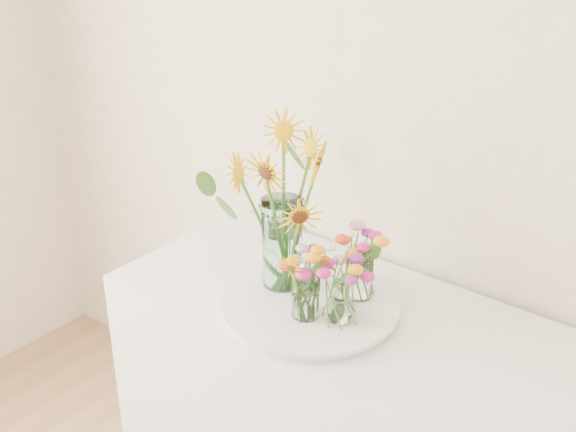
# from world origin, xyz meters

# --- Properties ---
(tray) EXTENTS (0.46, 0.46, 0.02)m
(tray) POSITION_xyz_m (-0.32, 1.86, 0.91)
(tray) COLOR white
(tray) RESTS_ON counter
(mason_jar) EXTENTS (0.12, 0.12, 0.26)m
(mason_jar) POSITION_xyz_m (-0.44, 1.89, 1.06)
(mason_jar) COLOR #BDFBE9
(mason_jar) RESTS_ON tray
(sunflower_bouquet) EXTENTS (0.68, 0.68, 0.49)m
(sunflower_bouquet) POSITION_xyz_m (-0.44, 1.89, 1.17)
(sunflower_bouquet) COLOR #E0A804
(sunflower_bouquet) RESTS_ON tray
(small_vase_a) EXTENTS (0.08, 0.08, 0.13)m
(small_vase_a) POSITION_xyz_m (-0.29, 1.80, 0.99)
(small_vase_a) COLOR white
(small_vase_a) RESTS_ON tray
(wildflower_posy_a) EXTENTS (0.17, 0.17, 0.22)m
(wildflower_posy_a) POSITION_xyz_m (-0.29, 1.80, 1.03)
(wildflower_posy_a) COLOR orange
(wildflower_posy_a) RESTS_ON tray
(small_vase_b) EXTENTS (0.09, 0.09, 0.12)m
(small_vase_b) POSITION_xyz_m (-0.21, 1.84, 0.99)
(small_vase_b) COLOR white
(small_vase_b) RESTS_ON tray
(wildflower_posy_b) EXTENTS (0.19, 0.19, 0.21)m
(wildflower_posy_b) POSITION_xyz_m (-0.21, 1.84, 1.03)
(wildflower_posy_b) COLOR orange
(wildflower_posy_b) RESTS_ON tray
(small_vase_c) EXTENTS (0.10, 0.10, 0.13)m
(small_vase_c) POSITION_xyz_m (-0.24, 1.97, 0.99)
(small_vase_c) COLOR white
(small_vase_c) RESTS_ON tray
(wildflower_posy_c) EXTENTS (0.19, 0.19, 0.22)m
(wildflower_posy_c) POSITION_xyz_m (-0.24, 1.97, 1.03)
(wildflower_posy_c) COLOR orange
(wildflower_posy_c) RESTS_ON tray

